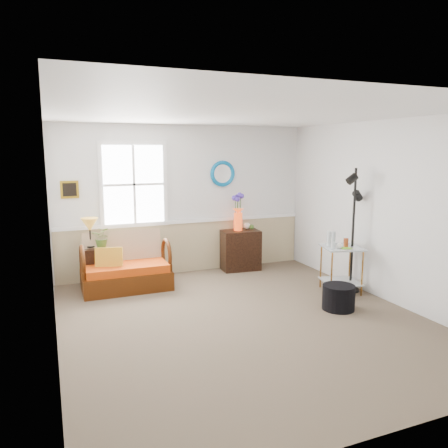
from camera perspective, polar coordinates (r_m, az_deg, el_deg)
name	(u,v)px	position (r m, az deg, el deg)	size (l,w,h in m)	color
floor	(244,320)	(5.77, 2.61, -12.44)	(4.50, 5.00, 0.01)	brown
ceiling	(245,113)	(5.37, 2.82, 14.23)	(4.50, 5.00, 0.01)	white
walls	(245,221)	(5.42, 2.71, 0.40)	(4.51, 5.01, 2.60)	silver
wainscot	(186,247)	(7.86, -4.95, -3.03)	(4.46, 0.02, 0.90)	tan
chair_rail	(186,221)	(7.76, -4.98, 0.34)	(4.46, 0.04, 0.06)	white
window	(134,185)	(7.47, -11.69, 5.07)	(1.14, 0.06, 1.44)	white
picture	(70,190)	(7.37, -19.53, 4.27)	(0.28, 0.03, 0.28)	#B0851B
mirror	(222,174)	(7.92, -0.21, 6.60)	(0.47, 0.47, 0.07)	#0174BE
loveseat	(126,262)	(7.03, -12.70, -4.83)	(1.35, 0.77, 0.88)	#502108
throw_pillow	(109,261)	(6.94, -14.77, -4.67)	(0.41, 0.10, 0.41)	#BD5B0A
lamp_stand	(94,268)	(7.29, -16.60, -5.48)	(0.36, 0.36, 0.64)	#371D10
table_lamp	(90,233)	(7.17, -17.09, -1.15)	(0.26, 0.26, 0.48)	#B27F28
potted_plant	(102,240)	(7.19, -15.62, -1.97)	(0.29, 0.33, 0.26)	#456B28
cabinet	(240,250)	(8.01, 2.14, -3.40)	(0.68, 0.44, 0.73)	#371D10
flower_vase	(238,212)	(7.88, 1.86, 1.55)	(0.20, 0.20, 0.67)	red
side_table	(341,269)	(6.99, 15.03, -5.73)	(0.56, 0.56, 0.71)	#A56E2B
tabletop_items	(339,239)	(6.88, 14.77, -1.93)	(0.39, 0.39, 0.23)	silver
floor_lamp	(353,231)	(6.94, 16.49, -0.86)	(0.28, 0.28, 1.91)	black
ottoman	(339,297)	(6.28, 14.73, -9.24)	(0.44, 0.44, 0.34)	black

